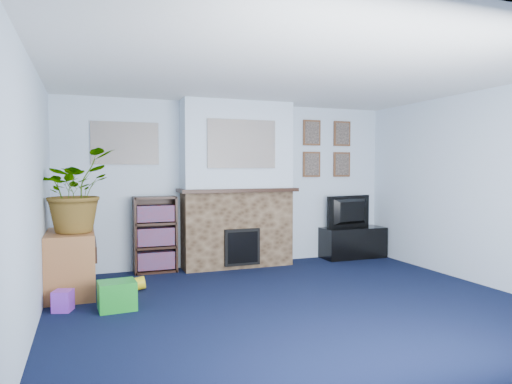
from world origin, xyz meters
name	(u,v)px	position (x,y,z in m)	size (l,w,h in m)	color
floor	(298,306)	(0.00, 0.00, 0.00)	(5.00, 4.50, 0.01)	black
ceiling	(299,74)	(0.00, 0.00, 2.40)	(5.00, 4.50, 0.01)	white
wall_back	(233,184)	(0.00, 2.25, 1.20)	(5.00, 0.04, 2.40)	silver
wall_front	(471,210)	(0.00, -2.25, 1.20)	(5.00, 0.04, 2.40)	silver
wall_left	(31,197)	(-2.50, 0.00, 1.20)	(0.04, 4.50, 2.40)	silver
wall_right	(483,188)	(2.50, 0.00, 1.20)	(0.04, 4.50, 2.40)	silver
chimney_breast	(237,186)	(0.00, 2.05, 1.18)	(1.72, 0.50, 2.40)	brown
collage_main	(242,144)	(0.00, 1.84, 1.78)	(1.00, 0.03, 0.68)	gray
collage_left	(125,143)	(-1.55, 2.23, 1.78)	(0.90, 0.03, 0.58)	gray
portrait_tl	(312,133)	(1.30, 2.23, 2.00)	(0.30, 0.03, 0.40)	brown
portrait_tr	(342,134)	(1.85, 2.23, 2.00)	(0.30, 0.03, 0.40)	brown
portrait_bl	(312,164)	(1.30, 2.23, 1.50)	(0.30, 0.03, 0.40)	brown
portrait_br	(342,164)	(1.85, 2.23, 1.50)	(0.30, 0.03, 0.40)	brown
tv_stand	(353,244)	(1.95, 2.03, 0.23)	(1.03, 0.43, 0.49)	black
television	(352,212)	(1.95, 2.05, 0.74)	(0.88, 0.12, 0.51)	black
bookshelf	(155,236)	(-1.18, 2.11, 0.50)	(0.58, 0.28, 1.05)	black
sideboard	(71,264)	(-2.24, 1.32, 0.35)	(0.51, 0.92, 0.72)	#975A30
potted_plant	(74,190)	(-2.19, 1.27, 1.19)	(0.85, 0.74, 0.95)	#26661E
mantel_clock	(238,183)	(0.00, 2.00, 1.22)	(0.11, 0.07, 0.16)	gold
mantel_candle	(256,183)	(0.28, 2.00, 1.23)	(0.05, 0.05, 0.15)	#B2BFC6
mantel_teddy	(203,184)	(-0.52, 2.00, 1.22)	(0.14, 0.14, 0.14)	slate
mantel_can	(280,184)	(0.66, 2.00, 1.21)	(0.06, 0.06, 0.13)	purple
green_crate	(117,296)	(-1.79, 0.53, 0.14)	(0.36, 0.29, 0.29)	#198C26
toy_ball	(84,292)	(-2.10, 1.00, 0.09)	(0.19, 0.19, 0.19)	blue
toy_block	(63,300)	(-2.30, 0.66, 0.11)	(0.17, 0.17, 0.21)	purple
toy_tube	(131,285)	(-1.59, 1.20, 0.07)	(0.15, 0.15, 0.32)	yellow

